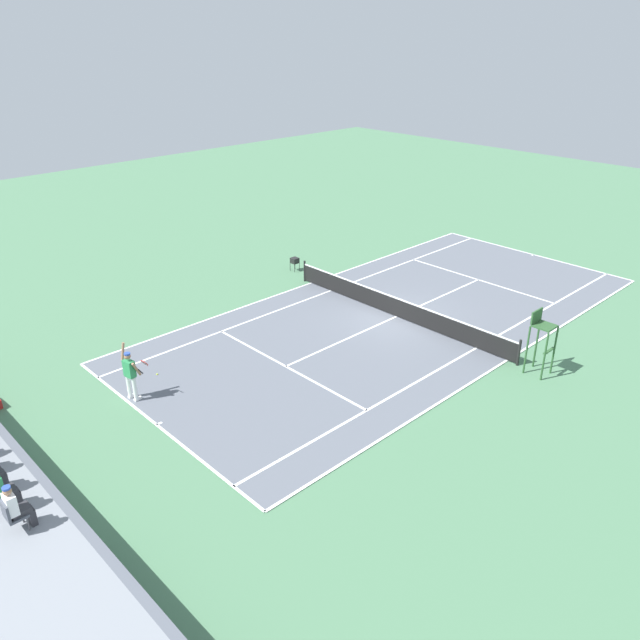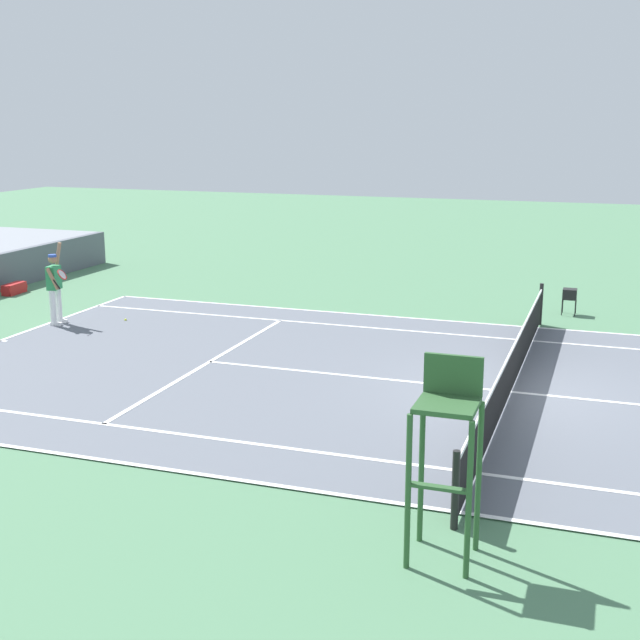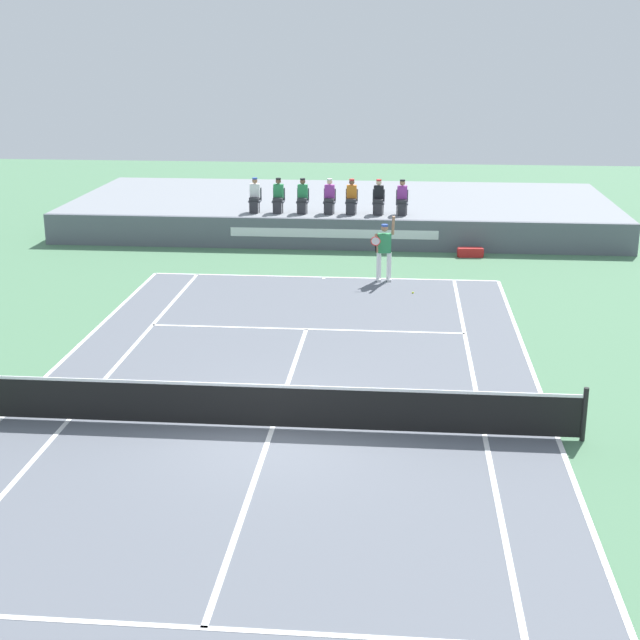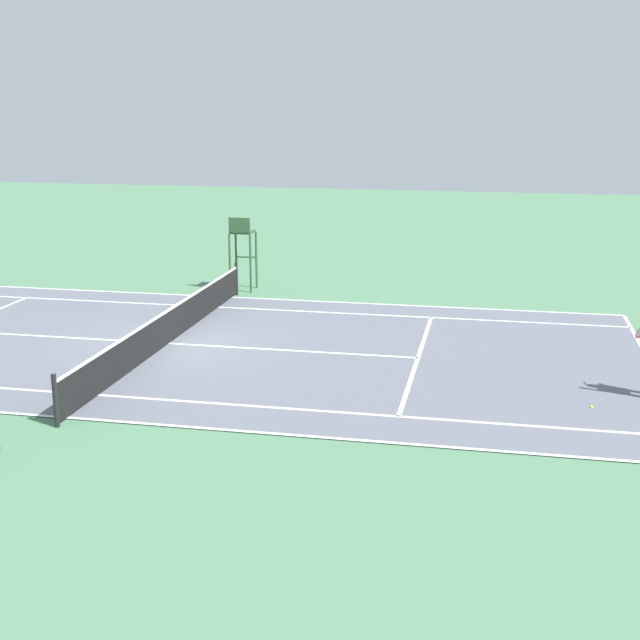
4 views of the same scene
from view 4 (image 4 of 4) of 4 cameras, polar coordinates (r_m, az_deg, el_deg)
The scene contains 5 objects.
ground_plane at distance 22.77m, azimuth -9.82°, elevation -1.58°, with size 80.00×80.00×0.00m, color #4C7A56.
court at distance 22.77m, azimuth -9.82°, elevation -1.56°, with size 11.08×23.88×0.03m.
net at distance 22.64m, azimuth -9.88°, elevation -0.31°, with size 11.98×0.10×1.07m.
tennis_ball at distance 18.70m, azimuth 17.36°, elevation -5.47°, with size 0.07×0.07×0.07m, color #D1E533.
umpire_chair at distance 28.60m, azimuth -5.12°, elevation 5.01°, with size 0.77×0.77×2.44m.
Camera 4 is at (20.36, 8.14, 6.16)m, focal length 48.84 mm.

